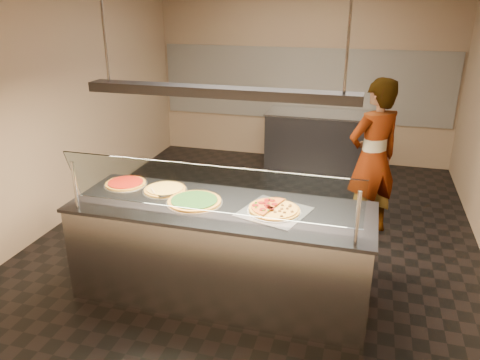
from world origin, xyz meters
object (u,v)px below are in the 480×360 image
(serving_counter, at_px, (221,251))
(sneeze_guard, at_px, (207,189))
(perforated_tray, at_px, (274,211))
(half_pizza_pepperoni, at_px, (262,207))
(pizza_spinach, at_px, (195,201))
(pizza_cheese, at_px, (165,189))
(prep_table, at_px, (316,140))
(pizza_spatula, at_px, (158,192))
(heat_lamp_housing, at_px, (219,92))
(half_pizza_sausage, at_px, (287,211))
(worker, at_px, (373,159))
(pizza_tomato, at_px, (126,183))

(serving_counter, bearing_deg, sneeze_guard, -90.00)
(serving_counter, height_order, perforated_tray, perforated_tray)
(half_pizza_pepperoni, bearing_deg, pizza_spinach, -179.69)
(pizza_cheese, bearing_deg, prep_table, 74.52)
(pizza_spatula, bearing_deg, heat_lamp_housing, -6.46)
(serving_counter, relative_size, half_pizza_sausage, 5.61)
(worker, relative_size, heat_lamp_housing, 0.81)
(pizza_cheese, bearing_deg, half_pizza_pepperoni, -10.47)
(perforated_tray, xyz_separation_m, pizza_spinach, (-0.74, -0.00, 0.01))
(pizza_spatula, height_order, heat_lamp_housing, heat_lamp_housing)
(half_pizza_sausage, distance_m, heat_lamp_housing, 1.16)
(pizza_spinach, bearing_deg, pizza_tomato, 164.25)
(pizza_cheese, height_order, worker, worker)
(sneeze_guard, bearing_deg, worker, 57.88)
(sneeze_guard, xyz_separation_m, worker, (1.29, 2.06, -0.29))
(half_pizza_sausage, bearing_deg, worker, 67.93)
(pizza_cheese, bearing_deg, pizza_tomato, 174.65)
(perforated_tray, bearing_deg, pizza_cheese, 170.46)
(half_pizza_pepperoni, relative_size, prep_table, 0.30)
(heat_lamp_housing, bearing_deg, pizza_tomato, 167.73)
(serving_counter, distance_m, pizza_tomato, 1.19)
(perforated_tray, bearing_deg, sneeze_guard, -144.60)
(pizza_cheese, bearing_deg, worker, 38.48)
(worker, bearing_deg, prep_table, -106.53)
(perforated_tray, bearing_deg, pizza_spinach, -179.80)
(pizza_cheese, bearing_deg, heat_lamp_housing, -16.99)
(sneeze_guard, height_order, pizza_spinach, sneeze_guard)
(pizza_cheese, height_order, heat_lamp_housing, heat_lamp_housing)
(half_pizza_sausage, bearing_deg, heat_lamp_housing, -179.75)
(worker, bearing_deg, perforated_tray, 25.90)
(sneeze_guard, relative_size, pizza_spatula, 9.01)
(serving_counter, height_order, half_pizza_pepperoni, half_pizza_pepperoni)
(serving_counter, bearing_deg, half_pizza_sausage, 0.25)
(half_pizza_pepperoni, bearing_deg, pizza_cheese, 169.53)
(sneeze_guard, xyz_separation_m, pizza_spinach, (-0.25, 0.34, -0.28))
(worker, xyz_separation_m, heat_lamp_housing, (-1.29, -1.71, 1.02))
(serving_counter, height_order, half_pizza_sausage, half_pizza_sausage)
(serving_counter, bearing_deg, pizza_spatula, 173.54)
(pizza_spinach, height_order, pizza_cheese, pizza_spinach)
(half_pizza_sausage, relative_size, pizza_tomato, 1.14)
(pizza_cheese, relative_size, pizza_spatula, 1.56)
(sneeze_guard, distance_m, pizza_cheese, 0.87)
(sneeze_guard, bearing_deg, pizza_spinach, 125.90)
(pizza_cheese, distance_m, worker, 2.45)
(heat_lamp_housing, bearing_deg, serving_counter, 0.00)
(half_pizza_sausage, bearing_deg, sneeze_guard, -149.96)
(worker, bearing_deg, pizza_spinach, 9.09)
(pizza_spatula, xyz_separation_m, heat_lamp_housing, (0.64, -0.07, 0.99))
(pizza_cheese, bearing_deg, pizza_spatula, -98.32)
(half_pizza_pepperoni, xyz_separation_m, pizza_spatula, (-1.02, 0.07, -0.01))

